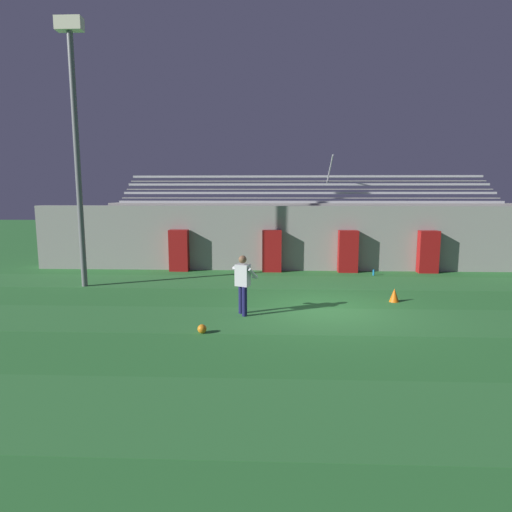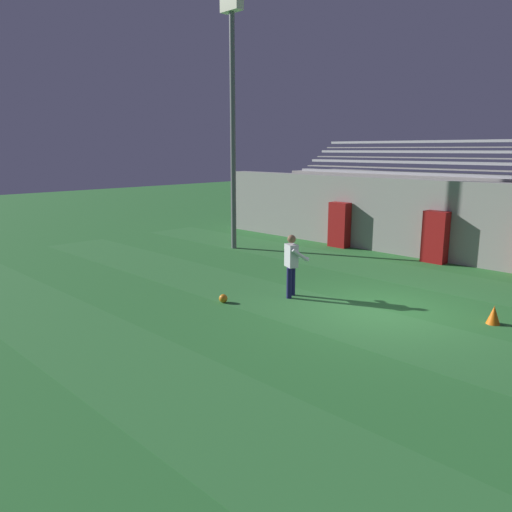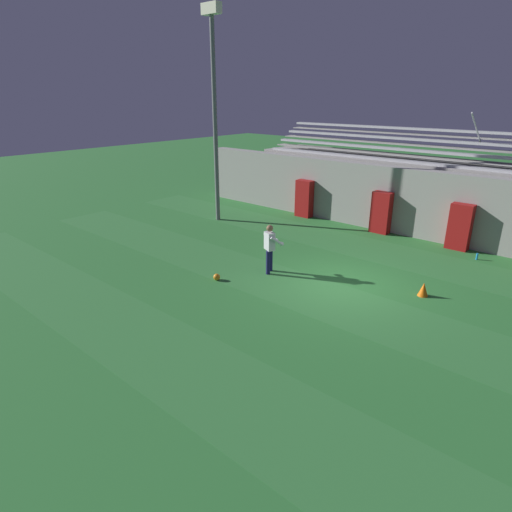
% 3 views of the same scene
% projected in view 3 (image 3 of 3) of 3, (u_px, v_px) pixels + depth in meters
% --- Properties ---
extents(ground_plane, '(80.00, 80.00, 0.00)m').
position_uv_depth(ground_plane, '(341.00, 286.00, 13.48)').
color(ground_plane, '#2D7533').
extents(turf_stripe_near, '(28.00, 2.43, 0.01)m').
position_uv_depth(turf_stripe_near, '(199.00, 373.00, 9.24)').
color(turf_stripe_near, '#337A38').
rests_on(turf_stripe_near, ground).
extents(turf_stripe_mid, '(28.00, 2.43, 0.01)m').
position_uv_depth(turf_stripe_mid, '(322.00, 298.00, 12.67)').
color(turf_stripe_mid, '#337A38').
rests_on(turf_stripe_mid, ground).
extents(turf_stripe_far, '(28.00, 2.43, 0.01)m').
position_uv_depth(turf_stripe_far, '(392.00, 254.00, 16.11)').
color(turf_stripe_far, '#337A38').
rests_on(turf_stripe_far, ground).
extents(back_wall, '(24.00, 0.60, 2.80)m').
position_uv_depth(back_wall, '(425.00, 205.00, 17.57)').
color(back_wall, '#999691').
rests_on(back_wall, ground).
extents(padding_pillar_gate_left, '(0.81, 0.44, 1.78)m').
position_uv_depth(padding_pillar_gate_left, '(381.00, 213.00, 18.35)').
color(padding_pillar_gate_left, maroon).
rests_on(padding_pillar_gate_left, ground).
extents(padding_pillar_gate_right, '(0.81, 0.44, 1.78)m').
position_uv_depth(padding_pillar_gate_right, '(460.00, 227.00, 16.37)').
color(padding_pillar_gate_right, maroon).
rests_on(padding_pillar_gate_right, ground).
extents(padding_pillar_far_left, '(0.81, 0.44, 1.78)m').
position_uv_depth(padding_pillar_far_left, '(304.00, 199.00, 20.81)').
color(padding_pillar_far_left, maroon).
rests_on(padding_pillar_far_left, ground).
extents(bleacher_stand, '(18.00, 3.35, 5.03)m').
position_uv_depth(bleacher_stand, '(442.00, 194.00, 18.94)').
color(bleacher_stand, '#999691').
rests_on(bleacher_stand, ground).
extents(floodlight_pole, '(0.90, 0.36, 9.15)m').
position_uv_depth(floodlight_pole, '(214.00, 93.00, 18.57)').
color(floodlight_pole, slate).
rests_on(floodlight_pole, ground).
extents(goalkeeper, '(0.72, 0.69, 1.67)m').
position_uv_depth(goalkeeper, '(270.00, 246.00, 14.15)').
color(goalkeeper, '#19194C').
rests_on(goalkeeper, ground).
extents(soccer_ball, '(0.22, 0.22, 0.22)m').
position_uv_depth(soccer_ball, '(217.00, 277.00, 13.83)').
color(soccer_ball, orange).
rests_on(soccer_ball, ground).
extents(traffic_cone, '(0.30, 0.30, 0.42)m').
position_uv_depth(traffic_cone, '(423.00, 289.00, 12.72)').
color(traffic_cone, orange).
rests_on(traffic_cone, ground).
extents(water_bottle, '(0.07, 0.07, 0.24)m').
position_uv_depth(water_bottle, '(477.00, 256.00, 15.56)').
color(water_bottle, '#1E8CD8').
rests_on(water_bottle, ground).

